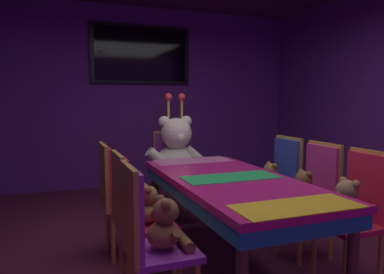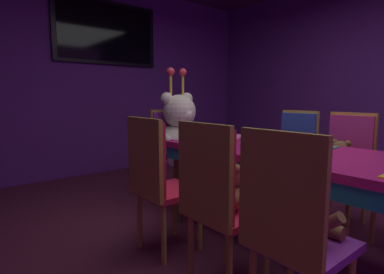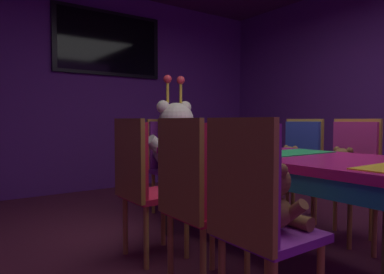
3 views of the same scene
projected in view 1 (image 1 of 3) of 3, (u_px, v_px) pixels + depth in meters
ground_plane at (230, 267)px, 2.98m from camera, size 7.90×7.90×0.00m
wall_back at (140, 97)px, 5.82m from camera, size 5.20×0.12×2.80m
banquet_table at (231, 189)px, 2.92m from camera, size 0.90×2.02×0.75m
chair_left_0 at (143, 229)px, 2.15m from camera, size 0.42×0.41×0.98m
teddy_left_0 at (167, 227)px, 2.20m from camera, size 0.26×0.34×0.32m
chair_left_1 at (129, 207)px, 2.61m from camera, size 0.42×0.41×0.98m
teddy_left_1 at (149, 207)px, 2.67m from camera, size 0.23×0.30×0.28m
chair_left_2 at (114, 189)px, 3.14m from camera, size 0.42×0.41×0.98m
chair_right_0 at (362, 203)px, 2.71m from camera, size 0.42×0.41×0.98m
teddy_right_0 at (346, 204)px, 2.66m from camera, size 0.27×0.35×0.33m
chair_right_1 at (316, 187)px, 3.19m from camera, size 0.42×0.41×0.98m
teddy_right_1 at (303, 190)px, 3.14m from camera, size 0.24×0.32×0.30m
chair_right_2 at (282, 175)px, 3.69m from camera, size 0.42×0.41×0.98m
teddy_right_2 at (270, 178)px, 3.64m from camera, size 0.23×0.29×0.28m
throne_chair at (172, 164)px, 4.36m from camera, size 0.41×0.42×0.98m
king_teddy_bear at (177, 151)px, 4.18m from camera, size 0.75×0.58×0.97m
wall_tv at (141, 55)px, 5.67m from camera, size 1.55×0.06×0.90m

